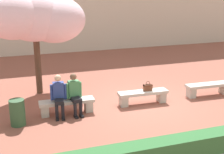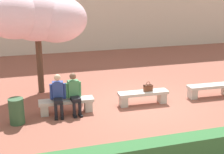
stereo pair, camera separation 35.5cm
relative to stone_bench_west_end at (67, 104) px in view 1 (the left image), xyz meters
name	(u,v)px [view 1 (the left image)]	position (x,y,z in m)	size (l,w,h in m)	color
ground_plane	(143,103)	(2.62, 0.00, -0.30)	(100.00, 100.00, 0.00)	#8E5142
stone_bench_west_end	(67,104)	(0.00, 0.00, 0.00)	(1.75, 0.48, 0.45)	#BCB7AD
stone_bench_near_west	(143,95)	(2.62, 0.00, 0.00)	(1.75, 0.48, 0.45)	#BCB7AD
stone_bench_center	(208,87)	(5.24, 0.00, 0.00)	(1.75, 0.48, 0.45)	#BCB7AD
person_seated_left	(59,94)	(-0.25, -0.05, 0.40)	(0.51, 0.71, 1.29)	black
person_seated_right	(75,92)	(0.25, -0.05, 0.40)	(0.51, 0.70, 1.29)	black
handbag	(148,87)	(2.80, 0.01, 0.28)	(0.30, 0.15, 0.34)	brown
cherry_tree_main	(37,18)	(-0.52, 2.28, 2.48)	(3.63, 2.58, 3.69)	#513828
planter_hedge_foreground	(213,148)	(2.62, -3.92, 0.09)	(10.93, 0.50, 0.80)	#BCB7AD
trash_bin	(17,113)	(-1.52, -0.39, 0.09)	(0.44, 0.44, 0.78)	#2D5133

